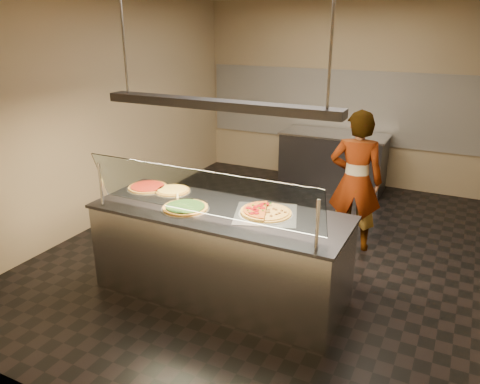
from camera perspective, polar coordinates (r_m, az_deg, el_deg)
The scene contains 19 objects.
ground at distance 5.85m, azimuth 4.31°, elevation -6.99°, with size 5.00×6.00×0.02m, color black.
wall_back at distance 8.16m, azimuth 12.81°, elevation 11.54°, with size 5.00×0.02×3.00m, color #9A8763.
wall_front at distance 2.89m, azimuth -18.24°, elevation -4.37°, with size 5.00×0.02×3.00m, color #9A8763.
wall_left at distance 6.66m, azimuth -16.01°, elevation 9.42°, with size 0.02×6.00×3.00m, color #9A8763.
tile_band at distance 8.17m, azimuth 12.65°, elevation 10.13°, with size 4.90×0.02×1.20m, color silver.
serving_counter at distance 4.71m, azimuth -2.46°, elevation -7.49°, with size 2.53×0.94×0.93m.
sneeze_guard at distance 4.13m, azimuth -4.90°, elevation -0.09°, with size 2.29×0.18×0.54m.
perforated_tray at distance 4.43m, azimuth 3.18°, elevation -2.65°, with size 0.74×0.74×0.01m.
half_pizza_pepperoni at distance 4.46m, azimuth 1.82°, elevation -2.07°, with size 0.38×0.53×0.05m.
half_pizza_sausage at distance 4.38m, azimuth 4.58°, elevation -2.67°, with size 0.38×0.53×0.04m.
pizza_spinach at distance 4.57m, azimuth -6.67°, elevation -1.87°, with size 0.47×0.47×0.03m.
pizza_cheese at distance 5.06m, azimuth -8.19°, elevation 0.21°, with size 0.39×0.39×0.03m.
pizza_tomato at distance 5.21m, azimuth -11.15°, elevation 0.63°, with size 0.45×0.45×0.03m.
pizza_spatula at distance 4.79m, azimuth -7.14°, elevation -0.70°, with size 0.27×0.19×0.02m.
prep_table at distance 7.95m, azimuth 11.25°, elevation 3.78°, with size 1.71×0.74×0.93m.
worker at distance 5.72m, azimuth 13.91°, elevation 1.28°, with size 0.63×0.41×1.72m, color #423A49.
heat_lamp_housing at distance 4.24m, azimuth -2.76°, elevation 10.60°, with size 2.30×0.18×0.08m, color #37373C.
lamp_rod_left at distance 4.75m, azimuth -14.02°, elevation 17.71°, with size 0.02×0.02×1.01m, color #B7B7BC.
lamp_rod_right at distance 3.80m, azimuth 11.07°, elevation 17.45°, with size 0.02×0.02×1.01m, color #B7B7BC.
Camera 1 is at (1.92, -4.84, 2.65)m, focal length 35.00 mm.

